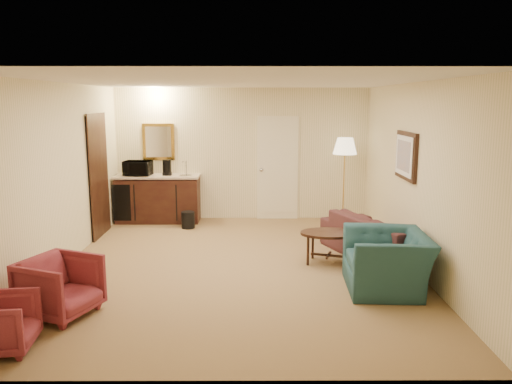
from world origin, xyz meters
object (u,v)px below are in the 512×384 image
waste_bin (188,220)px  sofa (383,232)px  floor_lamp (344,182)px  teal_armchair (387,252)px  microwave (138,167)px  coffee_maker (167,167)px  rose_chair_near (60,284)px  wetbar_cabinet (158,198)px  rose_chair_far (2,321)px  coffee_table (329,248)px

waste_bin → sofa: bearing=-30.9°
sofa → floor_lamp: bearing=-17.0°
teal_armchair → microwave: microwave is taller
waste_bin → coffee_maker: (-0.46, 0.54, 0.92)m
rose_chair_near → coffee_maker: (0.44, 4.39, 0.71)m
waste_bin → coffee_maker: bearing=130.4°
floor_lamp → waste_bin: floor_lamp is taller
wetbar_cabinet → floor_lamp: bearing=-5.1°
wetbar_cabinet → rose_chair_far: (-0.50, -5.18, -0.17)m
rose_chair_far → wetbar_cabinet: bearing=-12.2°
sofa → microwave: microwave is taller
waste_bin → microwave: 1.48m
rose_chair_far → microwave: size_ratio=1.15×
sofa → teal_armchair: size_ratio=1.97×
coffee_table → microwave: bearing=142.2°
teal_armchair → coffee_maker: (-3.36, 3.62, 0.59)m
teal_armchair → microwave: size_ratio=2.18×
coffee_table → coffee_maker: coffee_maker is taller
teal_armchair → waste_bin: size_ratio=3.59×
wetbar_cabinet → coffee_table: bearing=-41.4°
coffee_table → microwave: (-3.34, 2.59, 0.85)m
floor_lamp → wetbar_cabinet: bearing=174.9°
teal_armchair → rose_chair_near: size_ratio=1.53×
microwave → rose_chair_far: bearing=-84.2°
teal_armchair → waste_bin: 4.25m
rose_chair_near → rose_chair_far: (-0.25, -0.79, -0.07)m
waste_bin → coffee_maker: 1.16m
teal_armchair → rose_chair_far: bearing=-66.0°
teal_armchair → waste_bin: (-2.90, 3.08, -0.33)m
coffee_table → microwave: size_ratio=1.63×
floor_lamp → waste_bin: bearing=-175.8°
wetbar_cabinet → floor_lamp: size_ratio=0.98×
sofa → waste_bin: 3.68m
floor_lamp → coffee_maker: 3.41m
rose_chair_near → waste_bin: (0.90, 3.86, -0.21)m
floor_lamp → waste_bin: 3.02m
rose_chair_far → waste_bin: size_ratio=1.90×
sofa → coffee_maker: coffee_maker is taller
rose_chair_far → coffee_table: 4.32m
teal_armchair → coffee_table: size_ratio=1.34×
coffee_table → coffee_maker: bearing=136.7°
rose_chair_near → microwave: 4.43m
rose_chair_far → waste_bin: 4.79m
coffee_table → rose_chair_far: bearing=-143.5°
coffee_table → waste_bin: (-2.32, 2.08, -0.08)m
coffee_table → coffee_maker: size_ratio=2.74×
teal_armchair → microwave: bearing=-129.6°
rose_chair_near → waste_bin: size_ratio=2.35×
coffee_table → sofa: bearing=13.2°
microwave → sofa: bearing=-22.6°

